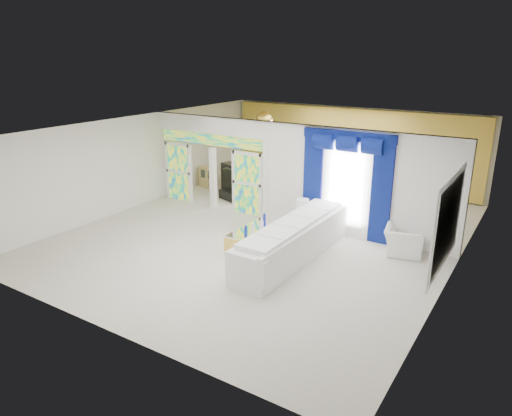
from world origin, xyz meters
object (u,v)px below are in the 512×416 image
Objects in this scene: console_table at (311,227)px; grand_piano at (256,176)px; white_sofa at (295,242)px; coffee_table at (256,235)px; armchair at (404,240)px.

grand_piano is (-3.79, 2.99, 0.32)m from console_table.
coffee_table is (-1.35, 0.30, -0.21)m from white_sofa.
coffee_table reaches higher than console_table.
armchair is at bearing 1.41° from console_table.
console_table is at bearing 103.71° from white_sofa.
coffee_table is 5.26m from grand_piano.
grand_piano is at bearing 122.48° from coffee_table.
coffee_table is 1.82× the size of armchair.
armchair is at bearing -5.31° from grand_piano.
white_sofa reaches higher than coffee_table.
white_sofa reaches higher than console_table.
white_sofa reaches higher than armchair.
armchair reaches higher than console_table.
coffee_table is 3.87m from armchair.
console_table is (-0.38, 1.73, -0.23)m from white_sofa.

